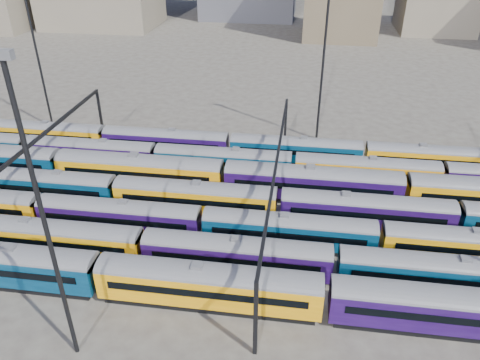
# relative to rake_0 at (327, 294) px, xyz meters

# --- Properties ---
(ground) EXTENTS (500.00, 500.00, 0.00)m
(ground) POSITION_rel_rake_0_xyz_m (-15.85, 15.00, -2.77)
(ground) COLOR #403A36
(ground) RESTS_ON ground
(rake_0) EXTENTS (128.56, 3.13, 5.28)m
(rake_0) POSITION_rel_rake_0_xyz_m (0.00, 0.00, 0.00)
(rake_0) COLOR black
(rake_0) RESTS_ON ground
(rake_1) EXTENTS (98.31, 2.88, 4.84)m
(rake_1) POSITION_rel_rake_0_xyz_m (-28.70, 5.00, -0.23)
(rake_1) COLOR black
(rake_1) RESTS_ON ground
(rake_2) EXTENTS (115.82, 2.83, 4.75)m
(rake_2) POSITION_rel_rake_0_xyz_m (-13.61, 10.00, -0.28)
(rake_2) COLOR black
(rake_2) RESTS_ON ground
(rake_3) EXTENTS (121.42, 2.96, 4.98)m
(rake_3) POSITION_rel_rake_0_xyz_m (-5.36, 15.00, -0.16)
(rake_3) COLOR black
(rake_3) RESTS_ON ground
(rake_4) EXTENTS (113.08, 3.31, 5.59)m
(rake_4) POSITION_rel_rake_0_xyz_m (-24.21, 20.00, 0.16)
(rake_4) COLOR black
(rake_4) RESTS_ON ground
(rake_5) EXTENTS (116.78, 2.85, 4.79)m
(rake_5) POSITION_rel_rake_0_xyz_m (-4.09, 25.00, -0.26)
(rake_5) COLOR black
(rake_5) RESTS_ON ground
(rake_6) EXTENTS (97.18, 2.85, 4.79)m
(rake_6) POSITION_rel_rake_0_xyz_m (-4.00, 30.00, -0.26)
(rake_6) COLOR black
(rake_6) RESTS_ON ground
(gantry_1) EXTENTS (0.35, 40.35, 8.03)m
(gantry_1) POSITION_rel_rake_0_xyz_m (-35.85, 15.00, 4.01)
(gantry_1) COLOR black
(gantry_1) RESTS_ON ground
(gantry_2) EXTENTS (0.35, 40.35, 8.03)m
(gantry_2) POSITION_rel_rake_0_xyz_m (-5.85, 15.00, 4.01)
(gantry_2) COLOR black
(gantry_2) RESTS_ON ground
(mast_1) EXTENTS (1.40, 0.50, 25.60)m
(mast_1) POSITION_rel_rake_0_xyz_m (-45.85, 37.00, 11.19)
(mast_1) COLOR black
(mast_1) RESTS_ON ground
(mast_2) EXTENTS (1.40, 0.50, 25.60)m
(mast_2) POSITION_rel_rake_0_xyz_m (-20.85, -7.00, 11.19)
(mast_2) COLOR black
(mast_2) RESTS_ON ground
(mast_3) EXTENTS (1.40, 0.50, 25.60)m
(mast_3) POSITION_rel_rake_0_xyz_m (-0.85, 39.00, 11.19)
(mast_3) COLOR black
(mast_3) RESTS_ON ground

